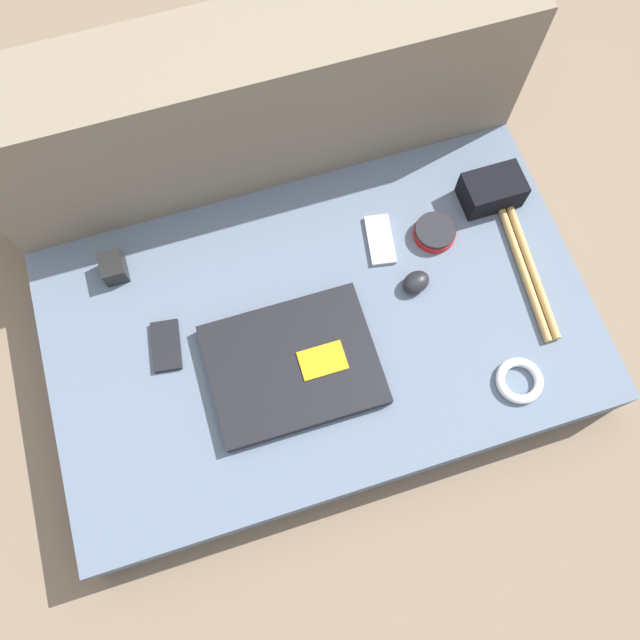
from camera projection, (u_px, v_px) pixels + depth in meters
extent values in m
plane|color=#7A6651|center=(320.00, 342.00, 1.38)|extent=(8.00, 8.00, 0.00)
cube|color=slate|center=(320.00, 333.00, 1.32)|extent=(1.10, 0.67, 0.12)
cube|color=#7F705B|center=(258.00, 120.00, 1.30)|extent=(1.10, 0.20, 0.46)
cube|color=black|center=(293.00, 365.00, 1.22)|extent=(0.33, 0.26, 0.03)
cube|color=orange|center=(323.00, 360.00, 1.21)|extent=(0.09, 0.06, 0.00)
ellipsoid|color=black|center=(416.00, 282.00, 1.28)|extent=(0.07, 0.06, 0.03)
cylinder|color=red|center=(435.00, 233.00, 1.32)|extent=(0.09, 0.09, 0.02)
cylinder|color=#232328|center=(436.00, 230.00, 1.31)|extent=(0.09, 0.09, 0.01)
cube|color=#B7B7BC|center=(380.00, 240.00, 1.32)|extent=(0.07, 0.12, 0.01)
cube|color=black|center=(166.00, 346.00, 1.24)|extent=(0.07, 0.11, 0.01)
cube|color=black|center=(492.00, 190.00, 1.33)|extent=(0.13, 0.08, 0.07)
cube|color=black|center=(114.00, 268.00, 1.28)|extent=(0.05, 0.06, 0.05)
torus|color=white|center=(519.00, 381.00, 1.22)|extent=(0.09, 0.09, 0.02)
cylinder|color=tan|center=(521.00, 264.00, 1.30)|extent=(0.05, 0.35, 0.02)
cylinder|color=tan|center=(530.00, 262.00, 1.30)|extent=(0.05, 0.35, 0.02)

